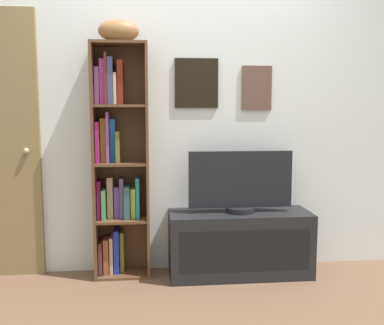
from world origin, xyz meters
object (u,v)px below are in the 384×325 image
(bookshelf, at_px, (117,165))
(tv_stand, at_px, (240,243))
(football, at_px, (119,31))
(television, at_px, (240,182))

(bookshelf, bearing_deg, tv_stand, -6.50)
(football, bearing_deg, tv_stand, -4.94)
(bookshelf, xyz_separation_m, football, (0.04, -0.03, 1.00))
(tv_stand, xyz_separation_m, television, (0.00, 0.00, 0.48))
(football, height_order, tv_stand, football)
(television, bearing_deg, football, 175.13)
(tv_stand, distance_m, television, 0.48)
(bookshelf, relative_size, football, 5.93)
(football, relative_size, tv_stand, 0.27)
(football, distance_m, television, 1.45)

